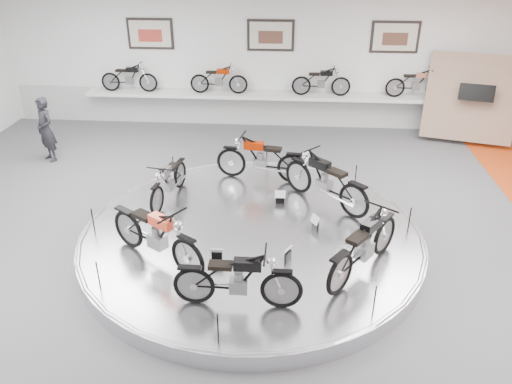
# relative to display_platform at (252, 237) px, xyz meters

# --- Properties ---
(floor) EXTENTS (16.00, 16.00, 0.00)m
(floor) POSITION_rel_display_platform_xyz_m (0.00, -0.30, -0.15)
(floor) COLOR #515154
(floor) RESTS_ON ground
(ceiling) EXTENTS (16.00, 16.00, 0.00)m
(ceiling) POSITION_rel_display_platform_xyz_m (0.00, -0.30, 3.85)
(ceiling) COLOR white
(ceiling) RESTS_ON wall_back
(wall_back) EXTENTS (16.00, 0.00, 16.00)m
(wall_back) POSITION_rel_display_platform_xyz_m (0.00, 6.70, 1.85)
(wall_back) COLOR white
(wall_back) RESTS_ON floor
(dado_band) EXTENTS (15.68, 0.04, 1.10)m
(dado_band) POSITION_rel_display_platform_xyz_m (0.00, 6.68, 0.40)
(dado_band) COLOR #BCBCBA
(dado_band) RESTS_ON floor
(display_platform) EXTENTS (6.40, 6.40, 0.30)m
(display_platform) POSITION_rel_display_platform_xyz_m (0.00, 0.00, 0.00)
(display_platform) COLOR silver
(display_platform) RESTS_ON floor
(platform_rim) EXTENTS (6.40, 6.40, 0.10)m
(platform_rim) POSITION_rel_display_platform_xyz_m (0.00, 0.00, 0.12)
(platform_rim) COLOR #B2B2BA
(platform_rim) RESTS_ON display_platform
(shelf) EXTENTS (11.00, 0.55, 0.10)m
(shelf) POSITION_rel_display_platform_xyz_m (0.00, 6.40, 0.85)
(shelf) COLOR silver
(shelf) RESTS_ON wall_back
(poster_left) EXTENTS (1.35, 0.06, 0.88)m
(poster_left) POSITION_rel_display_platform_xyz_m (-3.50, 6.66, 2.55)
(poster_left) COLOR beige
(poster_left) RESTS_ON wall_back
(poster_center) EXTENTS (1.35, 0.06, 0.88)m
(poster_center) POSITION_rel_display_platform_xyz_m (0.00, 6.66, 2.55)
(poster_center) COLOR beige
(poster_center) RESTS_ON wall_back
(poster_right) EXTENTS (1.35, 0.06, 0.88)m
(poster_right) POSITION_rel_display_platform_xyz_m (3.50, 6.66, 2.55)
(poster_right) COLOR beige
(poster_right) RESTS_ON wall_back
(display_panel) EXTENTS (2.56, 1.52, 2.30)m
(display_panel) POSITION_rel_display_platform_xyz_m (5.60, 5.80, 1.10)
(display_panel) COLOR #92745D
(display_panel) RESTS_ON floor
(shelf_bike_a) EXTENTS (1.22, 0.43, 0.73)m
(shelf_bike_a) POSITION_rel_display_platform_xyz_m (-4.20, 6.40, 1.27)
(shelf_bike_a) COLOR black
(shelf_bike_a) RESTS_ON shelf
(shelf_bike_b) EXTENTS (1.22, 0.43, 0.73)m
(shelf_bike_b) POSITION_rel_display_platform_xyz_m (-1.50, 6.40, 1.27)
(shelf_bike_b) COLOR #971D00
(shelf_bike_b) RESTS_ON shelf
(shelf_bike_c) EXTENTS (1.22, 0.43, 0.73)m
(shelf_bike_c) POSITION_rel_display_platform_xyz_m (1.50, 6.40, 1.27)
(shelf_bike_c) COLOR black
(shelf_bike_c) RESTS_ON shelf
(shelf_bike_d) EXTENTS (1.22, 0.43, 0.73)m
(shelf_bike_d) POSITION_rel_display_platform_xyz_m (4.20, 6.40, 1.27)
(shelf_bike_d) COLOR #B4B3B8
(shelf_bike_d) RESTS_ON shelf
(bike_a) EXTENTS (1.80, 1.75, 1.09)m
(bike_a) POSITION_rel_display_platform_xyz_m (1.41, 1.14, 0.70)
(bike_a) COLOR black
(bike_a) RESTS_ON display_platform
(bike_b) EXTENTS (1.85, 0.92, 1.04)m
(bike_b) POSITION_rel_display_platform_xyz_m (0.04, 2.19, 0.67)
(bike_b) COLOR #971D00
(bike_b) RESTS_ON display_platform
(bike_c) EXTENTS (0.79, 1.60, 0.90)m
(bike_c) POSITION_rel_display_platform_xyz_m (-1.82, 1.09, 0.60)
(bike_c) COLOR #B4B3B8
(bike_c) RESTS_ON display_platform
(bike_d) EXTENTS (1.89, 1.55, 1.08)m
(bike_d) POSITION_rel_display_platform_xyz_m (-1.51, -1.11, 0.69)
(bike_d) COLOR red
(bike_d) RESTS_ON display_platform
(bike_e) EXTENTS (1.65, 0.59, 0.97)m
(bike_e) POSITION_rel_display_platform_xyz_m (-0.03, -2.15, 0.63)
(bike_e) COLOR black
(bike_e) RESTS_ON display_platform
(bike_f) EXTENTS (1.58, 1.84, 1.07)m
(bike_f) POSITION_rel_display_platform_xyz_m (1.93, -1.16, 0.68)
(bike_f) COLOR black
(bike_f) RESTS_ON display_platform
(visitor) EXTENTS (0.73, 0.69, 1.68)m
(visitor) POSITION_rel_display_platform_xyz_m (-5.57, 3.57, 0.69)
(visitor) COLOR black
(visitor) RESTS_ON floor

